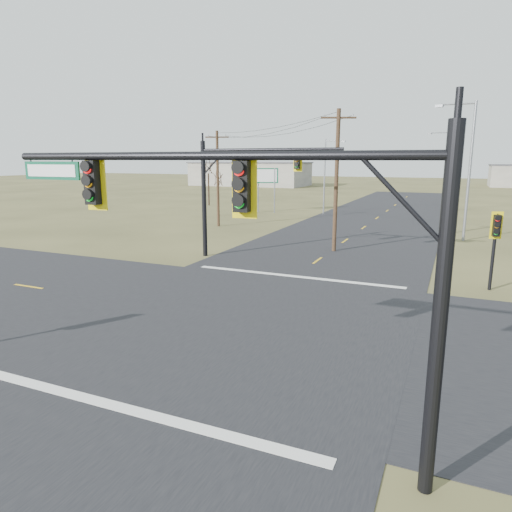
{
  "coord_description": "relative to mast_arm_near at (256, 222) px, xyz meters",
  "views": [
    {
      "loc": [
        7.92,
        -16.13,
        6.47
      ],
      "look_at": [
        0.43,
        1.0,
        2.5
      ],
      "focal_mm": 32.0,
      "sensor_mm": 36.0,
      "label": 1
    }
  ],
  "objects": [
    {
      "name": "ground",
      "position": [
        -4.13,
        7.5,
        -5.2
      ],
      "size": [
        320.0,
        320.0,
        0.0
      ],
      "primitive_type": "plane",
      "color": "olive",
      "rests_on": "ground"
    },
    {
      "name": "road_ew",
      "position": [
        -4.13,
        7.5,
        -5.19
      ],
      "size": [
        160.0,
        14.0,
        0.02
      ],
      "primitive_type": "cube",
      "color": "black",
      "rests_on": "ground"
    },
    {
      "name": "road_ns",
      "position": [
        -4.13,
        7.5,
        -5.19
      ],
      "size": [
        14.0,
        160.0,
        0.02
      ],
      "primitive_type": "cube",
      "color": "black",
      "rests_on": "ground"
    },
    {
      "name": "stop_bar_near",
      "position": [
        -4.13,
        0.0,
        -5.17
      ],
      "size": [
        12.0,
        0.4,
        0.01
      ],
      "primitive_type": "cube",
      "color": "silver",
      "rests_on": "road_ns"
    },
    {
      "name": "stop_bar_far",
      "position": [
        -4.13,
        15.0,
        -5.17
      ],
      "size": [
        12.0,
        0.4,
        0.01
      ],
      "primitive_type": "cube",
      "color": "silver",
      "rests_on": "road_ns"
    },
    {
      "name": "mast_arm_near",
      "position": [
        0.0,
        0.0,
        0.0
      ],
      "size": [
        10.35,
        0.44,
        7.15
      ],
      "rotation": [
        0.0,
        0.0,
        0.08
      ],
      "color": "black",
      "rests_on": "ground"
    },
    {
      "name": "mast_arm_far",
      "position": [
        -8.79,
        17.98,
        0.29
      ],
      "size": [
        9.44,
        0.41,
        7.65
      ],
      "rotation": [
        0.0,
        0.0,
        -0.02
      ],
      "color": "black",
      "rests_on": "ground"
    },
    {
      "name": "pedestal_signal_ne",
      "position": [
        5.72,
        16.32,
        -2.24
      ],
      "size": [
        0.64,
        0.55,
        4.01
      ],
      "rotation": [
        0.0,
        0.0,
        0.26
      ],
      "color": "black",
      "rests_on": "ground"
    },
    {
      "name": "utility_pole_near",
      "position": [
        -3.95,
        23.08,
        -0.11
      ],
      "size": [
        2.26,
        1.05,
        9.83
      ],
      "rotation": [
        0.0,
        0.0,
        0.4
      ],
      "color": "#442F1D",
      "rests_on": "ground"
    },
    {
      "name": "utility_pole_far",
      "position": [
        -17.51,
        30.84,
        -0.45
      ],
      "size": [
        2.13,
        0.9,
        9.13
      ],
      "rotation": [
        0.0,
        0.0,
        0.36
      ],
      "color": "#442F1D",
      "rests_on": "ground"
    },
    {
      "name": "highway_sign",
      "position": [
        -17.65,
        43.62,
        -1.32
      ],
      "size": [
        2.67,
        1.25,
        5.43
      ],
      "rotation": [
        0.0,
        0.0,
        0.42
      ],
      "color": "gray",
      "rests_on": "ground"
    },
    {
      "name": "streetlight_a",
      "position": [
        4.37,
        31.54,
        0.91
      ],
      "size": [
        3.05,
        0.45,
        10.88
      ],
      "rotation": [
        0.0,
        0.0,
        -0.32
      ],
      "color": "gray",
      "rests_on": "ground"
    },
    {
      "name": "streetlight_b",
      "position": [
        2.27,
        53.67,
        0.35
      ],
      "size": [
        2.77,
        0.45,
        9.89
      ],
      "rotation": [
        0.0,
        0.0,
        -0.42
      ],
      "color": "gray",
      "rests_on": "ground"
    },
    {
      "name": "streetlight_c",
      "position": [
        -10.58,
        45.08,
        -0.27
      ],
      "size": [
        2.46,
        0.32,
        8.79
      ],
      "rotation": [
        0.0,
        0.0,
        -0.22
      ],
      "color": "gray",
      "rests_on": "ground"
    },
    {
      "name": "bare_tree_a",
      "position": [
        -21.59,
        38.54,
        -0.84
      ],
      "size": [
        2.88,
        2.88,
        5.51
      ],
      "rotation": [
        0.0,
        0.0,
        0.35
      ],
      "color": "black",
      "rests_on": "ground"
    },
    {
      "name": "bare_tree_b",
      "position": [
        -28.59,
        48.64,
        0.31
      ],
      "size": [
        3.49,
        3.49,
        6.9
      ],
      "rotation": [
        0.0,
        0.0,
        0.37
      ],
      "color": "black",
      "rests_on": "ground"
    },
    {
      "name": "warehouse_left",
      "position": [
        -44.13,
        97.5,
        -2.45
      ],
      "size": [
        28.0,
        14.0,
        5.5
      ],
      "primitive_type": "cube",
      "color": "#A6A293",
      "rests_on": "ground"
    }
  ]
}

